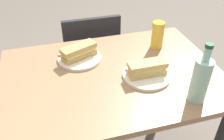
{
  "coord_description": "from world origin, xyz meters",
  "views": [
    {
      "loc": [
        -0.27,
        -0.94,
        1.48
      ],
      "look_at": [
        0.0,
        0.0,
        0.77
      ],
      "focal_mm": 39.5,
      "sensor_mm": 36.0,
      "label": 1
    }
  ],
  "objects": [
    {
      "name": "plate_far",
      "position": [
        0.15,
        -0.07,
        0.76
      ],
      "size": [
        0.23,
        0.23,
        0.01
      ],
      "primitive_type": "cylinder",
      "color": "silver",
      "rests_on": "dining_table"
    },
    {
      "name": "knife_far",
      "position": [
        0.14,
        -0.02,
        0.77
      ],
      "size": [
        0.18,
        0.01,
        0.01
      ],
      "color": "silver",
      "rests_on": "plate_far"
    },
    {
      "name": "chair_far",
      "position": [
        -0.0,
        0.58,
        0.48
      ],
      "size": [
        0.4,
        0.4,
        0.84
      ],
      "color": "black",
      "rests_on": "ground"
    },
    {
      "name": "beer_glass",
      "position": [
        0.32,
        0.18,
        0.83
      ],
      "size": [
        0.07,
        0.07,
        0.16
      ],
      "primitive_type": "cylinder",
      "color": "gold",
      "rests_on": "dining_table"
    },
    {
      "name": "plate_near",
      "position": [
        -0.13,
        0.17,
        0.76
      ],
      "size": [
        0.23,
        0.23,
        0.01
      ],
      "primitive_type": "cylinder",
      "color": "silver",
      "rests_on": "dining_table"
    },
    {
      "name": "baguette_sandwich_near",
      "position": [
        -0.13,
        0.17,
        0.8
      ],
      "size": [
        0.2,
        0.14,
        0.07
      ],
      "color": "tan",
      "rests_on": "plate_near"
    },
    {
      "name": "baguette_sandwich_far",
      "position": [
        0.15,
        -0.07,
        0.8
      ],
      "size": [
        0.18,
        0.07,
        0.07
      ],
      "color": "tan",
      "rests_on": "plate_far"
    },
    {
      "name": "water_bottle",
      "position": [
        0.3,
        -0.28,
        0.86
      ],
      "size": [
        0.07,
        0.07,
        0.28
      ],
      "color": "#99C6B7",
      "rests_on": "dining_table"
    },
    {
      "name": "dining_table",
      "position": [
        0.0,
        0.0,
        0.63
      ],
      "size": [
        1.09,
        0.76,
        0.75
      ],
      "color": "#997251",
      "rests_on": "ground"
    },
    {
      "name": "knife_near",
      "position": [
        -0.16,
        0.22,
        0.77
      ],
      "size": [
        0.18,
        0.04,
        0.01
      ],
      "color": "silver",
      "rests_on": "plate_near"
    }
  ]
}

